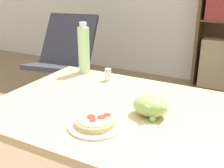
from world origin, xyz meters
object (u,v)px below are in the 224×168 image
object	(u,v)px
lounge_chair_near	(64,70)
grape_bunch	(150,106)
pizza_on_plate	(96,123)
salt_shaker	(108,75)
drink_bottle	(84,49)

from	to	relation	value
lounge_chair_near	grape_bunch	bearing A→B (deg)	-53.80
grape_bunch	lounge_chair_near	world-z (taller)	lounge_chair_near
pizza_on_plate	salt_shaker	xyz separation A→B (m)	(-0.20, 0.46, 0.02)
grape_bunch	salt_shaker	size ratio (longest dim) A/B	2.19
pizza_on_plate	salt_shaker	world-z (taller)	salt_shaker
grape_bunch	drink_bottle	world-z (taller)	drink_bottle
pizza_on_plate	drink_bottle	size ratio (longest dim) A/B	0.72
pizza_on_plate	drink_bottle	bearing A→B (deg)	126.71
salt_shaker	lounge_chair_near	size ratio (longest dim) A/B	0.08
pizza_on_plate	lounge_chair_near	world-z (taller)	lounge_chair_near
drink_bottle	lounge_chair_near	bearing A→B (deg)	132.75
salt_shaker	lounge_chair_near	bearing A→B (deg)	136.07
drink_bottle	salt_shaker	distance (m)	0.23
drink_bottle	grape_bunch	bearing A→B (deg)	-32.56
lounge_chair_near	drink_bottle	bearing A→B (deg)	-58.14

